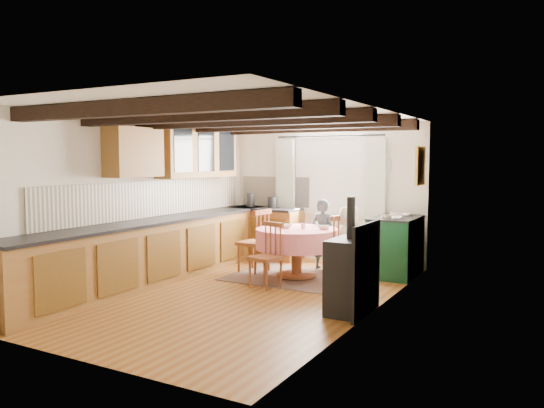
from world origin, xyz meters
The scene contains 40 objects.
floor centered at (0.00, 0.00, 0.00)m, with size 3.60×5.50×0.00m, color brown.
ceiling centered at (0.00, 0.00, 2.40)m, with size 3.60×5.50×0.00m, color white.
wall_back centered at (0.00, 2.75, 1.20)m, with size 3.60×0.00×2.40m, color silver.
wall_front centered at (0.00, -2.75, 1.20)m, with size 3.60×0.00×2.40m, color silver.
wall_left centered at (-1.80, 0.00, 1.20)m, with size 0.00×5.50×2.40m, color silver.
wall_right centered at (1.80, 0.00, 1.20)m, with size 0.00×5.50×2.40m, color silver.
beam_a centered at (0.00, -2.00, 2.31)m, with size 3.60×0.16×0.16m, color black.
beam_b centered at (0.00, -1.00, 2.31)m, with size 3.60×0.16×0.16m, color black.
beam_c centered at (0.00, 0.00, 2.31)m, with size 3.60×0.16×0.16m, color black.
beam_d centered at (0.00, 1.00, 2.31)m, with size 3.60×0.16×0.16m, color black.
beam_e centered at (0.00, 2.00, 2.31)m, with size 3.60×0.16×0.16m, color black.
splash_left centered at (-1.78, 0.30, 1.20)m, with size 0.02×4.50×0.55m, color beige.
splash_back centered at (-1.00, 2.73, 1.20)m, with size 1.40×0.02×0.55m, color beige.
base_cabinet_left centered at (-1.50, 0.00, 0.44)m, with size 0.60×5.30×0.88m, color brown.
base_cabinet_back centered at (-1.05, 2.45, 0.44)m, with size 1.30×0.60×0.88m, color brown.
worktop_left centered at (-1.48, 0.00, 0.90)m, with size 0.64×5.30×0.04m, color black.
worktop_back centered at (-1.05, 2.43, 0.90)m, with size 1.30×0.64×0.04m, color black.
wall_cabinet_glass centered at (-1.63, 1.20, 1.95)m, with size 0.34×1.80×0.90m, color brown.
wall_cabinet_solid centered at (-1.63, -0.30, 1.90)m, with size 0.34×0.90×0.70m, color brown.
window_frame centered at (0.10, 2.73, 1.60)m, with size 1.34×0.03×1.54m, color white.
window_pane centered at (0.10, 2.74, 1.60)m, with size 1.20×0.01×1.40m, color white.
curtain_left centered at (-0.75, 2.65, 1.10)m, with size 0.35×0.10×2.10m, color #ACB39E.
curtain_right centered at (0.95, 2.65, 1.10)m, with size 0.35×0.10×2.10m, color #ACB39E.
curtain_rod centered at (0.10, 2.65, 2.20)m, with size 0.03×0.03×2.00m, color black.
wall_picture centered at (1.77, 2.30, 1.70)m, with size 0.04×0.50×0.60m, color gold.
wall_plate centered at (1.05, 2.72, 1.70)m, with size 0.30×0.30×0.02m, color silver.
rug centered at (0.20, 1.22, 0.01)m, with size 1.97×1.53×0.01m, color #48372E.
dining_table centered at (0.20, 1.22, 0.38)m, with size 1.25×1.25×0.75m, color pink, non-canonical shape.
chair_near centered at (0.10, 0.44, 0.46)m, with size 0.39×0.41×0.92m, color brown, non-canonical shape.
chair_left centered at (-0.58, 1.25, 0.51)m, with size 0.44×0.46×1.02m, color brown, non-canonical shape.
chair_right centered at (1.03, 1.26, 0.49)m, with size 0.42×0.44×0.99m, color brown, non-canonical shape.
aga_range centered at (1.47, 2.09, 0.47)m, with size 0.66×1.02×0.94m, color #0D351B, non-canonical shape.
cast_iron_stove centered at (1.58, -0.16, 0.68)m, with size 0.41×0.68×1.37m, color black, non-canonical shape.
child_far centered at (0.31, 1.95, 0.58)m, with size 0.42×0.28×1.16m, color #343E45.
child_right centered at (0.99, 1.32, 0.57)m, with size 0.55×0.36×1.13m, color white.
bowl_a centered at (0.00, 1.21, 0.78)m, with size 0.22×0.22×0.05m, color silver.
bowl_b centered at (0.59, 1.35, 0.78)m, with size 0.18×0.18×0.06m, color silver.
cup centered at (0.28, 1.26, 0.79)m, with size 0.09×0.09×0.08m, color silver.
canister_tall centered at (-1.37, 2.45, 1.05)m, with size 0.15×0.15×0.25m, color #262628.
canister_wide centered at (-0.95, 2.53, 1.02)m, with size 0.18×0.18×0.19m, color #262628.
Camera 1 is at (3.77, -5.98, 1.81)m, focal length 35.32 mm.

